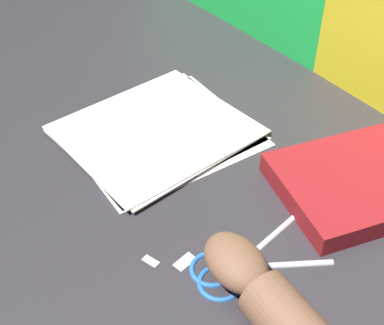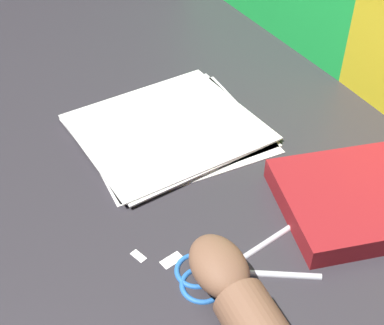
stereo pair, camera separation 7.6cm
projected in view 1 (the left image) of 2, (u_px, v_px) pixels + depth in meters
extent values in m
plane|color=#2D2B30|center=(175.00, 186.00, 0.82)|extent=(6.00, 6.00, 0.00)
cube|color=white|center=(158.00, 132.00, 0.92)|extent=(0.26, 0.29, 0.00)
cube|color=white|center=(161.00, 133.00, 0.91)|extent=(0.27, 0.30, 0.00)
cube|color=white|center=(157.00, 131.00, 0.91)|extent=(0.28, 0.31, 0.00)
cube|color=white|center=(155.00, 130.00, 0.90)|extent=(0.27, 0.30, 0.00)
cube|color=maroon|center=(356.00, 183.00, 0.80)|extent=(0.24, 0.27, 0.03)
sphere|color=silver|center=(237.00, 266.00, 0.69)|extent=(0.01, 0.01, 0.01)
cylinder|color=silver|center=(268.00, 239.00, 0.73)|extent=(0.03, 0.13, 0.01)
torus|color=blue|center=(220.00, 281.00, 0.68)|extent=(0.07, 0.07, 0.01)
cylinder|color=silver|center=(285.00, 263.00, 0.70)|extent=(0.08, 0.11, 0.01)
torus|color=blue|center=(211.00, 267.00, 0.69)|extent=(0.08, 0.08, 0.01)
ellipsoid|color=brown|center=(236.00, 262.00, 0.66)|extent=(0.11, 0.08, 0.05)
cube|color=white|center=(185.00, 261.00, 0.70)|extent=(0.02, 0.03, 0.00)
cube|color=white|center=(151.00, 261.00, 0.71)|extent=(0.02, 0.02, 0.00)
cylinder|color=black|center=(149.00, 103.00, 0.98)|extent=(0.11, 0.12, 0.01)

